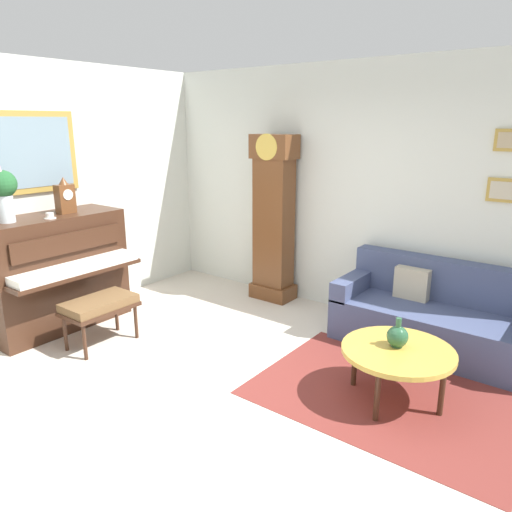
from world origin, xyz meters
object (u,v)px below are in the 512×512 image
(green_jug, at_px, (398,336))
(mantel_clock, at_px, (65,197))
(piano_bench, at_px, (100,306))
(couch, at_px, (436,317))
(flower_vase, at_px, (3,190))
(coffee_table, at_px, (398,352))
(grandfather_clock, at_px, (274,223))
(teacup, at_px, (50,216))
(piano, at_px, (56,272))

(green_jug, bearing_deg, mantel_clock, -169.39)
(piano_bench, relative_size, green_jug, 2.92)
(couch, xyz_separation_m, mantel_clock, (-3.42, -1.75, 1.08))
(couch, relative_size, green_jug, 7.92)
(flower_vase, bearing_deg, green_jug, 20.24)
(coffee_table, bearing_deg, green_jug, 127.17)
(grandfather_clock, bearing_deg, flower_vase, -117.79)
(grandfather_clock, distance_m, coffee_table, 2.56)
(couch, height_order, coffee_table, couch)
(coffee_table, bearing_deg, flower_vase, -160.42)
(grandfather_clock, relative_size, teacup, 17.50)
(couch, relative_size, mantel_clock, 5.00)
(coffee_table, distance_m, teacup, 3.53)
(green_jug, bearing_deg, couch, 91.27)
(piano, relative_size, teacup, 12.41)
(piano, xyz_separation_m, mantel_clock, (0.00, 0.19, 0.78))
(piano, bearing_deg, green_jug, 13.65)
(grandfather_clock, xyz_separation_m, flower_vase, (-1.34, -2.54, 0.57))
(couch, xyz_separation_m, coffee_table, (0.05, -1.14, 0.10))
(piano, distance_m, teacup, 0.65)
(grandfather_clock, xyz_separation_m, green_jug, (2.10, -1.28, -0.43))
(piano_bench, height_order, coffee_table, piano_bench)
(piano, distance_m, mantel_clock, 0.80)
(mantel_clock, bearing_deg, piano, -90.74)
(couch, bearing_deg, green_jug, -88.73)
(grandfather_clock, distance_m, couch, 2.18)
(piano_bench, height_order, mantel_clock, mantel_clock)
(piano, height_order, piano_bench, piano)
(coffee_table, distance_m, mantel_clock, 3.66)
(piano_bench, relative_size, coffee_table, 0.80)
(grandfather_clock, bearing_deg, piano, -122.46)
(green_jug, bearing_deg, grandfather_clock, 148.75)
(piano, bearing_deg, mantel_clock, 89.26)
(couch, distance_m, mantel_clock, 3.99)
(mantel_clock, distance_m, green_jug, 3.61)
(piano_bench, distance_m, coffee_table, 2.84)
(coffee_table, bearing_deg, piano, -167.01)
(piano_bench, distance_m, flower_vase, 1.42)
(piano, relative_size, piano_bench, 2.06)
(grandfather_clock, xyz_separation_m, coffee_table, (2.13, -1.31, -0.55))
(coffee_table, distance_m, green_jug, 0.13)
(flower_vase, relative_size, teacup, 5.00)
(piano, height_order, grandfather_clock, grandfather_clock)
(coffee_table, xyz_separation_m, flower_vase, (-3.47, -1.23, 1.13))
(grandfather_clock, relative_size, flower_vase, 3.50)
(flower_vase, bearing_deg, coffee_table, 19.58)
(piano, height_order, green_jug, piano)
(piano, height_order, flower_vase, flower_vase)
(piano_bench, relative_size, flower_vase, 1.21)
(piano, bearing_deg, piano_bench, -0.78)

